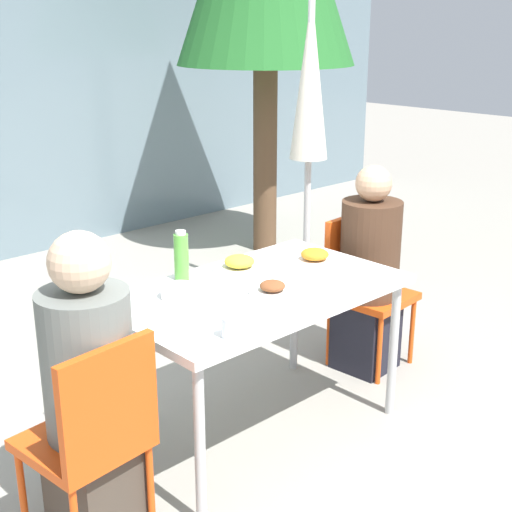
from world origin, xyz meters
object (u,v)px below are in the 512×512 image
salad_bowl (178,292)px  person_right (369,276)px  drinking_cup (231,327)px  closed_umbrella (310,105)px  chair_right (361,280)px  bottle (181,256)px  person_left (91,398)px  chair_left (94,430)px

salad_bowl → person_right: bearing=-3.3°
person_right → salad_bowl: size_ratio=7.69×
drinking_cup → salad_bowl: 0.48m
closed_umbrella → chair_right: bearing=-115.3°
drinking_cup → salad_bowl: drinking_cup is taller
chair_right → bottle: (-1.15, 0.16, 0.36)m
bottle → drinking_cup: size_ratio=2.90×
person_left → salad_bowl: person_left is taller
person_left → chair_left: bearing=-121.9°
closed_umbrella → salad_bowl: 1.93m
closed_umbrella → salad_bowl: (-1.66, -0.77, -0.62)m
person_right → drinking_cup: size_ratio=14.34×
closed_umbrella → bottle: 1.71m
chair_left → bottle: bottle is taller
chair_right → drinking_cup: bearing=14.5°
bottle → closed_umbrella: bearing=21.7°
drinking_cup → salad_bowl: (0.11, 0.47, -0.01)m
person_right → person_left: bearing=0.7°
chair_left → closed_umbrella: bearing=19.7°
chair_right → person_right: person_right is taller
chair_left → person_left: (0.04, 0.08, 0.08)m
chair_left → person_left: person_left is taller
person_left → closed_umbrella: size_ratio=0.59×
drinking_cup → closed_umbrella: bearing=35.1°
person_left → person_right: bearing=-0.7°
closed_umbrella → drinking_cup: bearing=-144.9°
closed_umbrella → drinking_cup: 2.24m
person_right → salad_bowl: person_right is taller
chair_left → drinking_cup: size_ratio=10.46×
chair_right → person_right: (-0.04, -0.08, 0.06)m
drinking_cup → person_right: bearing=16.2°
closed_umbrella → bottle: closed_umbrella is taller
chair_right → bottle: bottle is taller
chair_right → bottle: bearing=-12.3°
person_right → bottle: size_ratio=4.95×
person_left → chair_right: size_ratio=1.42×
person_left → person_right: person_left is taller
person_right → salad_bowl: 1.28m
person_right → closed_umbrella: bearing=-119.9°
person_left → closed_umbrella: bearing=18.4°
salad_bowl → chair_left: bearing=-153.1°
chair_right → salad_bowl: chair_right is taller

